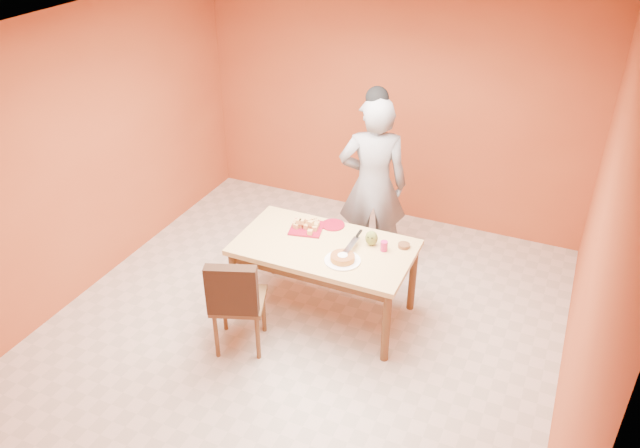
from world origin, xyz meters
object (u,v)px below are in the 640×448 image
at_px(dining_chair, 237,300).
at_px(person, 373,186).
at_px(pastry_platter, 307,228).
at_px(egg_ornament, 372,238).
at_px(dining_table, 324,254).
at_px(red_dinner_plate, 333,225).
at_px(sponge_cake, 343,258).
at_px(magenta_glass, 384,246).
at_px(checker_tin, 404,246).

relative_size(dining_chair, person, 0.52).
bearing_deg(person, pastry_platter, 42.39).
bearing_deg(egg_ornament, dining_chair, -117.96).
bearing_deg(person, dining_table, 62.27).
height_order(dining_table, person, person).
distance_m(dining_chair, egg_ornament, 1.31).
height_order(dining_table, red_dinner_plate, red_dinner_plate).
xyz_separation_m(dining_table, person, (0.12, 0.94, 0.28)).
height_order(pastry_platter, sponge_cake, sponge_cake).
bearing_deg(magenta_glass, person, 116.32).
bearing_deg(checker_tin, person, 128.62).
xyz_separation_m(red_dinner_plate, checker_tin, (0.73, -0.09, 0.01)).
bearing_deg(red_dinner_plate, dining_chair, -111.96).
distance_m(egg_ornament, magenta_glass, 0.14).
bearing_deg(dining_table, person, 82.87).
distance_m(magenta_glass, checker_tin, 0.19).
bearing_deg(red_dinner_plate, egg_ornament, -21.29).
xyz_separation_m(sponge_cake, checker_tin, (0.42, 0.43, -0.02)).
bearing_deg(egg_ornament, person, 125.40).
relative_size(pastry_platter, egg_ornament, 2.05).
relative_size(dining_table, pastry_platter, 5.36).
bearing_deg(dining_table, magenta_glass, 14.60).
height_order(dining_chair, sponge_cake, dining_chair).
xyz_separation_m(red_dinner_plate, magenta_glass, (0.58, -0.22, 0.04)).
xyz_separation_m(pastry_platter, egg_ornament, (0.65, -0.02, 0.06)).
relative_size(red_dinner_plate, sponge_cake, 1.05).
xyz_separation_m(dining_table, magenta_glass, (0.52, 0.13, 0.14)).
xyz_separation_m(red_dinner_plate, egg_ornament, (0.45, -0.17, 0.07)).
relative_size(dining_chair, egg_ornament, 6.68).
bearing_deg(dining_table, sponge_cake, -34.93).
bearing_deg(dining_chair, person, 49.35).
bearing_deg(egg_ornament, sponge_cake, -95.51).
bearing_deg(dining_table, checker_tin, 21.30).
bearing_deg(dining_chair, red_dinner_plate, 47.60).
xyz_separation_m(dining_table, checker_tin, (0.67, 0.26, 0.11)).
bearing_deg(egg_ornament, dining_table, -139.15).
height_order(dining_table, egg_ornament, egg_ornament).
bearing_deg(person, dining_chair, 49.18).
relative_size(dining_table, checker_tin, 14.78).
relative_size(red_dinner_plate, egg_ornament, 1.53).
distance_m(dining_table, magenta_glass, 0.55).
relative_size(dining_table, person, 0.85).
distance_m(person, pastry_platter, 0.86).
distance_m(red_dinner_plate, egg_ornament, 0.48).
height_order(person, sponge_cake, person).
distance_m(dining_table, checker_tin, 0.72).
bearing_deg(pastry_platter, person, 63.00).
relative_size(person, red_dinner_plate, 8.46).
xyz_separation_m(dining_table, red_dinner_plate, (-0.06, 0.35, 0.10)).
relative_size(dining_table, sponge_cake, 7.52).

